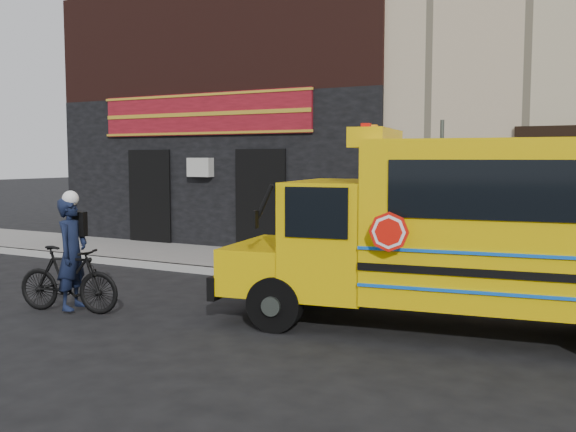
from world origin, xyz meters
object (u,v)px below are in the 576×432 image
Objects in this scene: sign_pole at (440,201)px; cyclist at (72,256)px; bicycle at (68,279)px; school_bus at (486,228)px.

sign_pole is 1.74× the size of cyclist.
bicycle is at bearing 145.21° from cyclist.
cyclist reaches higher than bicycle.
school_bus is 6.45m from cyclist.
bicycle is (-6.18, -1.92, -0.97)m from school_bus.
sign_pole is 1.76× the size of bicycle.
cyclist is (-4.98, -3.84, -0.84)m from sign_pole.
cyclist is at bearing -30.85° from bicycle.
school_bus is 6.54m from bicycle.
school_bus is 2.33m from sign_pole.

